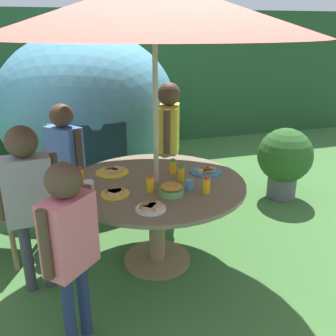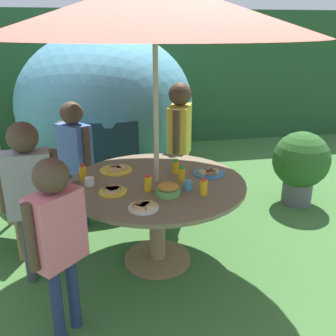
% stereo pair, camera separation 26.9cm
% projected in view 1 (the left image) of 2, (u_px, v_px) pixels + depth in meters
% --- Properties ---
extents(ground_plane, '(10.00, 10.00, 0.02)m').
position_uv_depth(ground_plane, '(157.00, 261.00, 3.00)').
color(ground_plane, '#3D6B33').
extents(hedge_backdrop, '(9.00, 0.70, 2.00)m').
position_uv_depth(hedge_backdrop, '(96.00, 79.00, 5.80)').
color(hedge_backdrop, '#234C28').
rests_on(hedge_backdrop, ground_plane).
extents(garden_table, '(1.31, 1.31, 0.68)m').
position_uv_depth(garden_table, '(157.00, 200.00, 2.80)').
color(garden_table, '#93704C').
rests_on(garden_table, ground_plane).
extents(patio_umbrella, '(2.16, 2.16, 2.03)m').
position_uv_depth(patio_umbrella, '(154.00, 8.00, 2.34)').
color(patio_umbrella, '#B7AD8C').
rests_on(patio_umbrella, ground_plane).
extents(dome_tent, '(2.14, 2.14, 1.74)m').
position_uv_depth(dome_tent, '(87.00, 108.00, 4.41)').
color(dome_tent, teal).
rests_on(dome_tent, ground_plane).
extents(potted_plant, '(0.58, 0.58, 0.77)m').
position_uv_depth(potted_plant, '(285.00, 159.00, 3.96)').
color(potted_plant, '#595960').
rests_on(potted_plant, ground_plane).
extents(child_in_yellow_shirt, '(0.30, 0.40, 1.27)m').
position_uv_depth(child_in_yellow_shirt, '(169.00, 131.00, 3.61)').
color(child_in_yellow_shirt, '#3F3F47').
rests_on(child_in_yellow_shirt, ground_plane).
extents(child_in_blue_shirt, '(0.32, 0.34, 1.16)m').
position_uv_depth(child_in_blue_shirt, '(65.00, 152.00, 3.22)').
color(child_in_blue_shirt, navy).
rests_on(child_in_blue_shirt, ground_plane).
extents(child_in_grey_shirt, '(0.40, 0.20, 1.19)m').
position_uv_depth(child_in_grey_shirt, '(28.00, 190.00, 2.42)').
color(child_in_grey_shirt, '#3F3F47').
rests_on(child_in_grey_shirt, ground_plane).
extents(child_in_pink_shirt, '(0.32, 0.32, 1.12)m').
position_uv_depth(child_in_pink_shirt, '(69.00, 234.00, 1.99)').
color(child_in_pink_shirt, navy).
rests_on(child_in_pink_shirt, ground_plane).
extents(snack_bowl, '(0.17, 0.17, 0.08)m').
position_uv_depth(snack_bowl, '(171.00, 189.00, 2.53)').
color(snack_bowl, '#66B259').
rests_on(snack_bowl, garden_table).
extents(plate_center_front, '(0.26, 0.26, 0.03)m').
position_uv_depth(plate_center_front, '(113.00, 172.00, 2.92)').
color(plate_center_front, yellow).
rests_on(plate_center_front, garden_table).
extents(plate_near_right, '(0.24, 0.24, 0.03)m').
position_uv_depth(plate_near_right, '(206.00, 171.00, 2.92)').
color(plate_near_right, '#338CD8').
rests_on(plate_near_right, garden_table).
extents(plate_center_back, '(0.20, 0.20, 0.03)m').
position_uv_depth(plate_center_back, '(115.00, 193.00, 2.53)').
color(plate_center_back, yellow).
rests_on(plate_center_back, garden_table).
extents(plate_mid_right, '(0.19, 0.19, 0.03)m').
position_uv_depth(plate_mid_right, '(151.00, 208.00, 2.33)').
color(plate_mid_right, white).
rests_on(plate_mid_right, garden_table).
extents(juice_bottle_near_left, '(0.05, 0.05, 0.12)m').
position_uv_depth(juice_bottle_near_left, '(80.00, 175.00, 2.72)').
color(juice_bottle_near_left, yellow).
rests_on(juice_bottle_near_left, garden_table).
extents(juice_bottle_far_left, '(0.05, 0.05, 0.12)m').
position_uv_depth(juice_bottle_far_left, '(150.00, 184.00, 2.57)').
color(juice_bottle_far_left, yellow).
rests_on(juice_bottle_far_left, garden_table).
extents(juice_bottle_far_right, '(0.05, 0.05, 0.12)m').
position_uv_depth(juice_bottle_far_right, '(181.00, 174.00, 2.75)').
color(juice_bottle_far_right, yellow).
rests_on(juice_bottle_far_right, garden_table).
extents(juice_bottle_mid_left, '(0.05, 0.05, 0.11)m').
position_uv_depth(juice_bottle_mid_left, '(173.00, 167.00, 2.90)').
color(juice_bottle_mid_left, yellow).
rests_on(juice_bottle_mid_left, garden_table).
extents(juice_bottle_front_edge, '(0.05, 0.05, 0.12)m').
position_uv_depth(juice_bottle_front_edge, '(206.00, 185.00, 2.55)').
color(juice_bottle_front_edge, yellow).
rests_on(juice_bottle_front_edge, garden_table).
extents(cup_near, '(0.06, 0.06, 0.07)m').
position_uv_depth(cup_near, '(190.00, 184.00, 2.62)').
color(cup_near, '#4C99D8').
rests_on(cup_near, garden_table).
extents(cup_far, '(0.07, 0.07, 0.06)m').
position_uv_depth(cup_far, '(89.00, 185.00, 2.62)').
color(cup_far, white).
rests_on(cup_far, garden_table).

